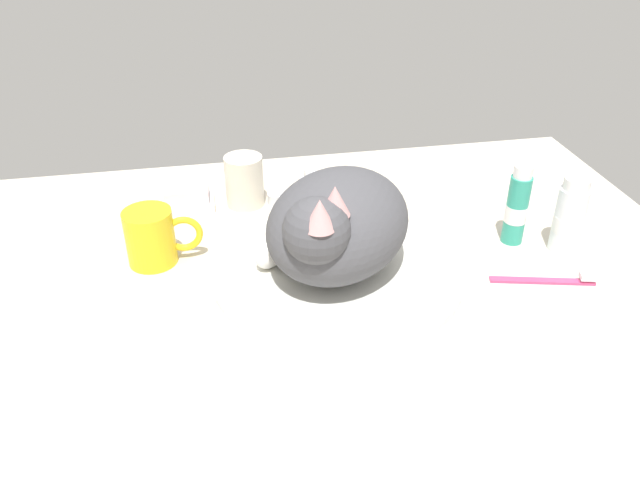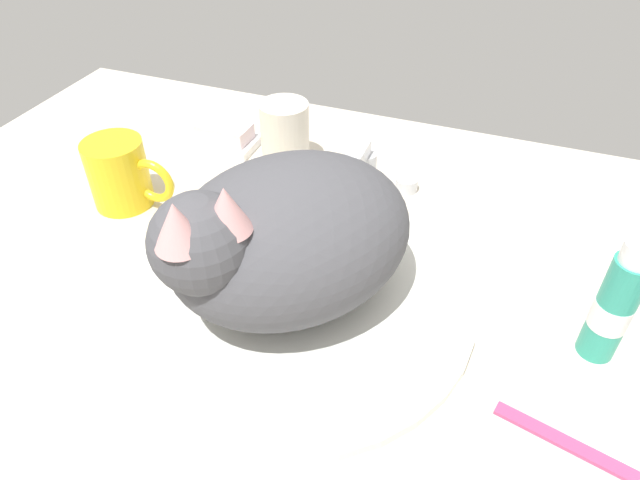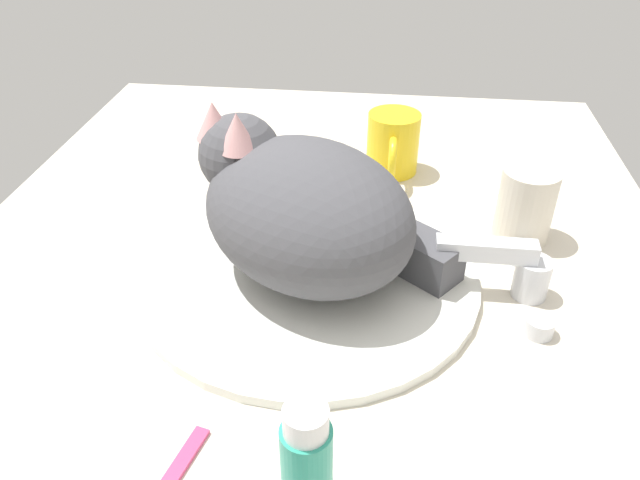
# 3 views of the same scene
# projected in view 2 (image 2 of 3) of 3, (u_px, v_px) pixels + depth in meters

# --- Properties ---
(ground_plane) EXTENTS (1.10, 0.83, 0.03)m
(ground_plane) POSITION_uv_depth(u_px,v_px,m) (294.00, 310.00, 0.58)
(ground_plane) COLOR beige
(sink_basin) EXTENTS (0.36, 0.36, 0.01)m
(sink_basin) POSITION_uv_depth(u_px,v_px,m) (294.00, 296.00, 0.57)
(sink_basin) COLOR silver
(sink_basin) RESTS_ON ground_plane
(faucet) EXTENTS (0.15, 0.12, 0.06)m
(faucet) POSITION_uv_depth(u_px,v_px,m) (359.00, 168.00, 0.71)
(faucet) COLOR silver
(faucet) RESTS_ON ground_plane
(cat) EXTENTS (0.29, 0.31, 0.17)m
(cat) POSITION_uv_depth(u_px,v_px,m) (282.00, 236.00, 0.51)
(cat) COLOR #4C4C51
(cat) RESTS_ON sink_basin
(coffee_mug) EXTENTS (0.11, 0.07, 0.08)m
(coffee_mug) POSITION_uv_depth(u_px,v_px,m) (121.00, 174.00, 0.67)
(coffee_mug) COLOR yellow
(coffee_mug) RESTS_ON ground_plane
(rinse_cup) EXTENTS (0.06, 0.06, 0.09)m
(rinse_cup) POSITION_uv_depth(u_px,v_px,m) (285.00, 134.00, 0.74)
(rinse_cup) COLOR silver
(rinse_cup) RESTS_ON ground_plane
(soap_dish) EXTENTS (0.09, 0.06, 0.01)m
(soap_dish) POSITION_uv_depth(u_px,v_px,m) (226.00, 142.00, 0.80)
(soap_dish) COLOR white
(soap_dish) RESTS_ON ground_plane
(soap_bar) EXTENTS (0.08, 0.04, 0.02)m
(soap_bar) POSITION_uv_depth(u_px,v_px,m) (224.00, 132.00, 0.79)
(soap_bar) COLOR silver
(soap_bar) RESTS_ON soap_dish
(toothpaste_bottle) EXTENTS (0.03, 0.03, 0.13)m
(toothpaste_bottle) POSITION_uv_depth(u_px,v_px,m) (615.00, 306.00, 0.48)
(toothpaste_bottle) COLOR teal
(toothpaste_bottle) RESTS_ON ground_plane
(toothbrush) EXTENTS (0.14, 0.05, 0.02)m
(toothbrush) POSITION_uv_depth(u_px,v_px,m) (600.00, 457.00, 0.43)
(toothbrush) COLOR #D83F72
(toothbrush) RESTS_ON ground_plane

